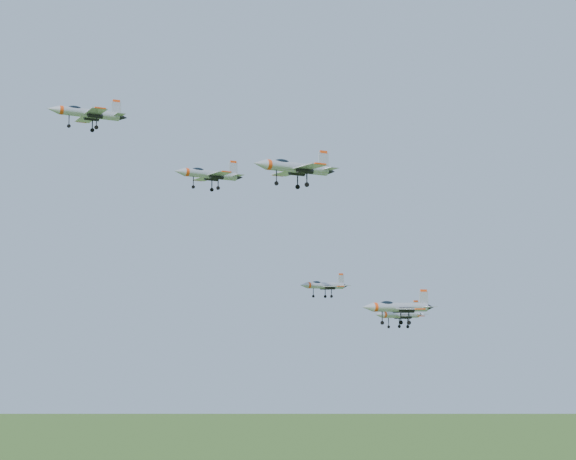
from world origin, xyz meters
TOP-DOWN VIEW (x-y plane):
  - jet_lead at (-23.09, 15.11)m, footprint 13.37×11.01m
  - jet_left_high at (-7.60, 1.32)m, footprint 12.11×9.94m
  - jet_right_high at (-2.91, -16.89)m, footprint 13.60×11.15m
  - jet_left_low at (19.40, 9.23)m, footprint 10.70×8.81m
  - jet_right_low at (16.69, -15.24)m, footprint 12.87×10.73m
  - jet_trail at (27.85, -1.68)m, footprint 11.57×9.61m

SIDE VIEW (x-z plane):
  - jet_trail at x=27.85m, z-range 129.07..132.16m
  - jet_right_low at x=16.69m, z-range 130.15..133.59m
  - jet_left_low at x=19.40m, z-range 134.36..137.22m
  - jet_right_high at x=-2.91m, z-range 149.66..153.31m
  - jet_left_high at x=-7.60m, z-range 151.10..154.34m
  - jet_lead at x=-23.09m, z-range 161.69..165.27m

